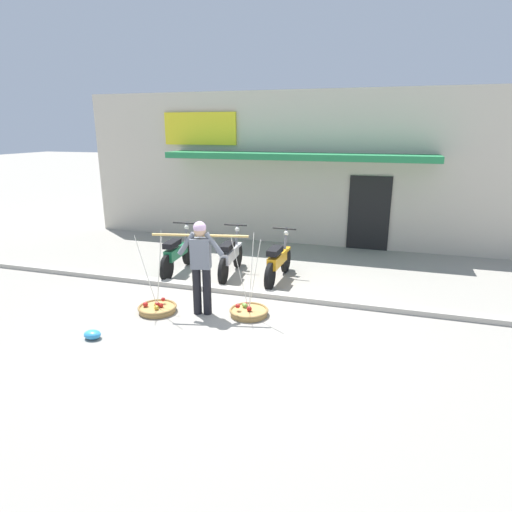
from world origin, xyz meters
name	(u,v)px	position (x,y,z in m)	size (l,w,h in m)	color
ground_plane	(241,308)	(0.00, 0.00, 0.00)	(90.00, 90.00, 0.00)	gray
sidewalk_curb	(252,292)	(0.00, 0.70, 0.05)	(20.00, 0.24, 0.10)	#AEA89C
fruit_vendor	(201,262)	(-0.57, -0.43, 0.98)	(1.65, 0.40, 1.70)	black
fruit_basket_left_side	(157,308)	(-1.39, -0.61, 0.07)	(0.70, 0.70, 1.45)	#B2894C
fruit_basket_right_side	(249,311)	(0.24, -0.25, 0.07)	(0.70, 0.70, 1.45)	#B2894C
motorcycle_nearest_shop	(177,254)	(-2.07, 1.53, 0.45)	(0.54, 1.82, 1.09)	black
motorcycle_second_in_row	(230,256)	(-0.82, 1.68, 0.45)	(0.54, 1.82, 1.09)	black
motorcycle_third_in_row	(278,261)	(0.29, 1.65, 0.45)	(0.54, 1.82, 1.09)	black
storefront_building	(315,163)	(0.03, 7.41, 2.10)	(13.00, 6.00, 4.20)	beige
plastic_litter_bag	(92,335)	(-1.85, -1.85, 0.07)	(0.28, 0.22, 0.14)	#3393D1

